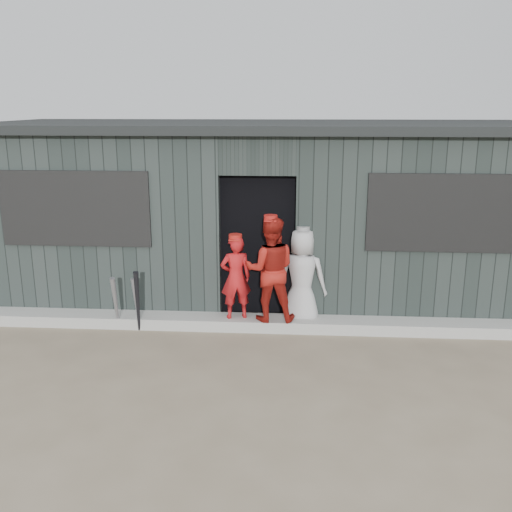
# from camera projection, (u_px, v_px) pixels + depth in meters

# --- Properties ---
(ground) EXTENTS (80.00, 80.00, 0.00)m
(ground) POSITION_uv_depth(u_px,v_px,m) (244.00, 396.00, 5.81)
(ground) COLOR brown
(ground) RESTS_ON ground
(curb) EXTENTS (8.00, 0.36, 0.15)m
(curb) POSITION_uv_depth(u_px,v_px,m) (256.00, 323.00, 7.55)
(curb) COLOR gray
(curb) RESTS_ON ground
(bat_left) EXTENTS (0.08, 0.24, 0.75)m
(bat_left) POSITION_uv_depth(u_px,v_px,m) (116.00, 303.00, 7.40)
(bat_left) COLOR gray
(bat_left) RESTS_ON ground
(bat_mid) EXTENTS (0.11, 0.18, 0.70)m
(bat_mid) POSITION_uv_depth(u_px,v_px,m) (136.00, 303.00, 7.50)
(bat_mid) COLOR gray
(bat_mid) RESTS_ON ground
(bat_right) EXTENTS (0.12, 0.23, 0.85)m
(bat_right) POSITION_uv_depth(u_px,v_px,m) (138.00, 302.00, 7.33)
(bat_right) COLOR black
(bat_right) RESTS_ON ground
(player_red_left) EXTENTS (0.46, 0.36, 1.10)m
(player_red_left) POSITION_uv_depth(u_px,v_px,m) (236.00, 277.00, 7.40)
(player_red_left) COLOR #AB1517
(player_red_left) RESTS_ON curb
(player_red_right) EXTENTS (0.69, 0.55, 1.36)m
(player_red_right) POSITION_uv_depth(u_px,v_px,m) (270.00, 269.00, 7.30)
(player_red_right) COLOR maroon
(player_red_right) RESTS_ON curb
(player_grey_back) EXTENTS (0.74, 0.59, 1.33)m
(player_grey_back) POSITION_uv_depth(u_px,v_px,m) (302.00, 277.00, 7.53)
(player_grey_back) COLOR #A7A7A7
(player_grey_back) RESTS_ON ground
(dugout) EXTENTS (8.30, 3.30, 2.62)m
(dugout) POSITION_uv_depth(u_px,v_px,m) (264.00, 210.00, 8.86)
(dugout) COLOR black
(dugout) RESTS_ON ground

